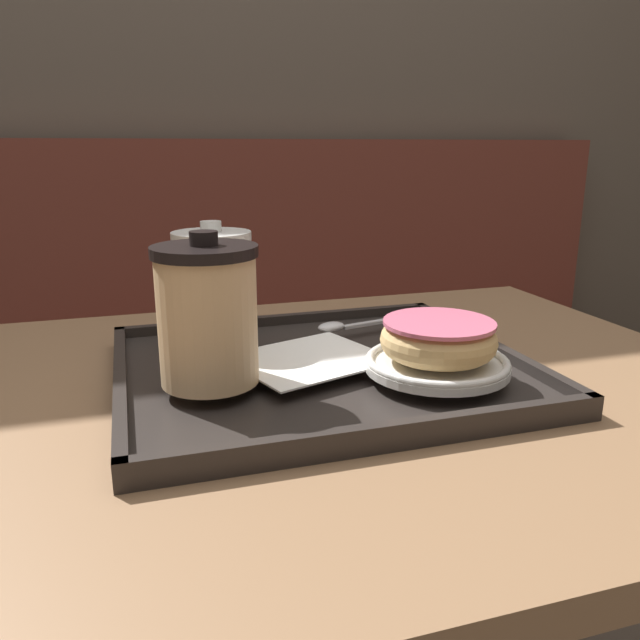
% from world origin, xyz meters
% --- Properties ---
extents(wall_behind, '(8.00, 0.05, 2.40)m').
position_xyz_m(wall_behind, '(0.00, 1.10, 1.20)').
color(wall_behind, brown).
rests_on(wall_behind, ground_plane).
extents(booth_bench, '(1.66, 0.44, 1.00)m').
position_xyz_m(booth_bench, '(0.28, 0.87, 0.32)').
color(booth_bench, brown).
rests_on(booth_bench, ground_plane).
extents(cafe_table, '(0.90, 0.70, 0.74)m').
position_xyz_m(cafe_table, '(0.00, 0.00, 0.57)').
color(cafe_table, '#846042').
rests_on(cafe_table, ground_plane).
extents(serving_tray, '(0.42, 0.36, 0.02)m').
position_xyz_m(serving_tray, '(-0.01, 0.02, 0.75)').
color(serving_tray, '#282321').
rests_on(serving_tray, cafe_table).
extents(napkin_paper, '(0.18, 0.17, 0.00)m').
position_xyz_m(napkin_paper, '(-0.02, 0.01, 0.77)').
color(napkin_paper, white).
rests_on(napkin_paper, serving_tray).
extents(coffee_cup_front, '(0.10, 0.10, 0.14)m').
position_xyz_m(coffee_cup_front, '(-0.13, -0.02, 0.83)').
color(coffee_cup_front, '#E0B784').
rests_on(coffee_cup_front, serving_tray).
extents(coffee_cup_rear, '(0.09, 0.09, 0.14)m').
position_xyz_m(coffee_cup_rear, '(-0.10, 0.11, 0.83)').
color(coffee_cup_rear, white).
rests_on(coffee_cup_rear, serving_tray).
extents(plate_with_chocolate_donut, '(0.14, 0.14, 0.01)m').
position_xyz_m(plate_with_chocolate_donut, '(0.09, -0.06, 0.77)').
color(plate_with_chocolate_donut, white).
rests_on(plate_with_chocolate_donut, serving_tray).
extents(donut_chocolate_glazed, '(0.11, 0.11, 0.04)m').
position_xyz_m(donut_chocolate_glazed, '(0.09, -0.06, 0.80)').
color(donut_chocolate_glazed, '#DBB270').
rests_on(donut_chocolate_glazed, plate_with_chocolate_donut).
extents(spoon, '(0.16, 0.05, 0.01)m').
position_xyz_m(spoon, '(0.06, 0.11, 0.77)').
color(spoon, silver).
rests_on(spoon, serving_tray).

